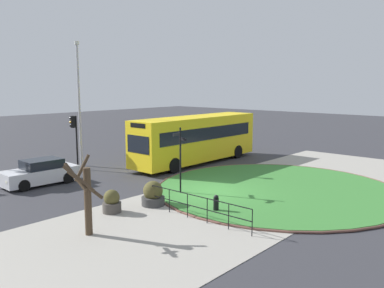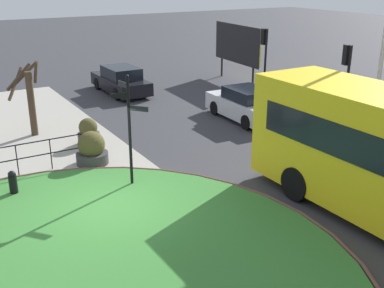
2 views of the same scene
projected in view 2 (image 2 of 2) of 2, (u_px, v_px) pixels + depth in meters
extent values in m
plane|color=#333338|center=(111.00, 209.00, 13.24)|extent=(120.00, 120.00, 0.00)
cube|color=#9E998E|center=(48.00, 225.00, 12.40)|extent=(32.00, 8.48, 0.02)
cylinder|color=black|center=(130.00, 134.00, 14.12)|extent=(0.09, 0.09, 3.38)
sphere|color=black|center=(127.00, 76.00, 13.53)|extent=(0.10, 0.10, 0.10)
cube|color=black|center=(123.00, 84.00, 13.86)|extent=(0.52, 0.08, 0.15)
cube|color=black|center=(119.00, 96.00, 13.62)|extent=(0.12, 0.46, 0.15)
cube|color=black|center=(139.00, 109.00, 13.73)|extent=(0.47, 0.40, 0.15)
cylinder|color=black|center=(13.00, 186.00, 13.95)|extent=(0.24, 0.24, 0.64)
sphere|color=black|center=(12.00, 175.00, 13.82)|extent=(0.23, 0.23, 0.23)
cylinder|color=black|center=(82.00, 149.00, 16.28)|extent=(0.04, 0.04, 1.06)
cylinder|color=black|center=(51.00, 155.00, 15.75)|extent=(0.04, 0.04, 1.06)
cylinder|color=black|center=(17.00, 161.00, 15.23)|extent=(0.04, 0.04, 1.06)
cube|color=black|center=(283.00, 112.00, 15.31)|extent=(0.04, 1.99, 1.10)
cube|color=black|center=(285.00, 76.00, 14.91)|extent=(0.03, 1.34, 0.28)
cylinder|color=black|center=(296.00, 184.00, 13.66)|extent=(1.00, 0.31, 1.00)
cylinder|color=black|center=(350.00, 168.00, 14.75)|extent=(1.00, 0.31, 1.00)
cube|color=silver|center=(246.00, 107.00, 21.18)|extent=(4.17, 1.89, 0.76)
cube|color=black|center=(248.00, 94.00, 20.83)|extent=(2.09, 1.61, 0.51)
cube|color=#EAEACC|center=(212.00, 98.00, 22.63)|extent=(0.03, 0.20, 0.12)
cube|color=#EAEACC|center=(230.00, 95.00, 23.11)|extent=(0.03, 0.20, 0.12)
cylinder|color=black|center=(215.00, 108.00, 21.95)|extent=(0.65, 0.24, 0.64)
cylinder|color=black|center=(244.00, 104.00, 22.67)|extent=(0.65, 0.24, 0.64)
cylinder|color=black|center=(247.00, 122.00, 19.85)|extent=(0.65, 0.24, 0.64)
cylinder|color=black|center=(277.00, 117.00, 20.57)|extent=(0.65, 0.24, 0.64)
cube|color=black|center=(120.00, 83.00, 25.93)|extent=(4.58, 1.77, 0.68)
cube|color=black|center=(121.00, 72.00, 25.56)|extent=(2.29, 1.55, 0.59)
cube|color=#EAEACC|center=(97.00, 76.00, 27.52)|extent=(0.02, 0.20, 0.12)
cube|color=#EAEACC|center=(113.00, 74.00, 28.02)|extent=(0.02, 0.20, 0.12)
cylinder|color=black|center=(98.00, 84.00, 26.75)|extent=(0.64, 0.22, 0.64)
cylinder|color=black|center=(124.00, 80.00, 27.52)|extent=(0.64, 0.22, 0.64)
cylinder|color=black|center=(117.00, 94.00, 24.47)|extent=(0.64, 0.22, 0.64)
cylinder|color=black|center=(145.00, 90.00, 25.23)|extent=(0.64, 0.22, 0.64)
cylinder|color=black|center=(346.00, 92.00, 18.71)|extent=(0.11, 0.11, 3.60)
cube|color=black|center=(347.00, 55.00, 18.42)|extent=(0.32, 0.32, 0.78)
sphere|color=black|center=(346.00, 48.00, 18.47)|extent=(0.16, 0.16, 0.16)
sphere|color=#F2A519|center=(345.00, 54.00, 18.55)|extent=(0.16, 0.16, 0.16)
sphere|color=black|center=(344.00, 61.00, 18.64)|extent=(0.16, 0.16, 0.16)
cylinder|color=black|center=(265.00, 66.00, 23.82)|extent=(0.11, 0.11, 3.61)
cube|color=black|center=(264.00, 37.00, 23.52)|extent=(0.29, 0.29, 0.78)
sphere|color=black|center=(263.00, 31.00, 23.57)|extent=(0.16, 0.16, 0.16)
sphere|color=black|center=(263.00, 36.00, 23.65)|extent=(0.16, 0.16, 0.16)
sphere|color=green|center=(262.00, 41.00, 23.73)|extent=(0.16, 0.16, 0.16)
cylinder|color=black|center=(222.00, 58.00, 29.91)|extent=(0.12, 0.12, 2.25)
cylinder|color=black|center=(253.00, 68.00, 26.88)|extent=(0.12, 0.12, 2.25)
cube|color=yellow|center=(237.00, 44.00, 28.01)|extent=(4.78, 0.49, 2.12)
cube|color=black|center=(236.00, 44.00, 27.98)|extent=(4.87, 0.41, 2.22)
cylinder|color=#383838|center=(92.00, 158.00, 16.30)|extent=(1.09, 1.09, 0.41)
sphere|color=#4C4723|center=(91.00, 145.00, 16.13)|extent=(0.93, 0.93, 0.93)
cylinder|color=#47423D|center=(89.00, 139.00, 18.15)|extent=(0.83, 0.83, 0.47)
sphere|color=#4C4723|center=(88.00, 127.00, 17.99)|extent=(0.70, 0.70, 0.70)
cylinder|color=#423323|center=(32.00, 104.00, 18.84)|extent=(0.27, 0.27, 2.60)
cylinder|color=#423323|center=(19.00, 77.00, 18.79)|extent=(0.68, 1.16, 0.93)
cylinder|color=#423323|center=(23.00, 76.00, 18.87)|extent=(0.29, 1.14, 0.95)
cylinder|color=#423323|center=(15.00, 84.00, 18.65)|extent=(1.04, 0.89, 1.12)
cylinder|color=#423323|center=(36.00, 72.00, 18.55)|extent=(0.70, 0.14, 0.99)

